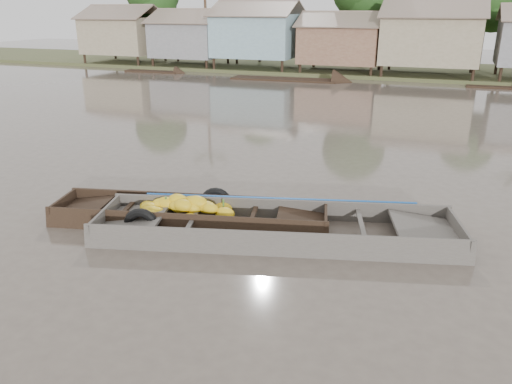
% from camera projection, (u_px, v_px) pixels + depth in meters
% --- Properties ---
extents(ground, '(120.00, 120.00, 0.00)m').
position_uv_depth(ground, '(231.00, 239.00, 10.86)').
color(ground, '#534940').
rests_on(ground, ground).
extents(riverbank, '(120.00, 12.47, 10.22)m').
position_uv_depth(riverbank, '(441.00, 32.00, 36.73)').
color(riverbank, '#384723').
rests_on(riverbank, ground).
extents(banana_boat, '(6.59, 2.95, 0.88)m').
position_uv_depth(banana_boat, '(185.00, 214.00, 11.65)').
color(banana_boat, black).
rests_on(banana_boat, ground).
extents(viewer_boat, '(8.16, 4.06, 0.64)m').
position_uv_depth(viewer_boat, '(277.00, 232.00, 11.01)').
color(viewer_boat, '#46403B').
rests_on(viewer_boat, ground).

